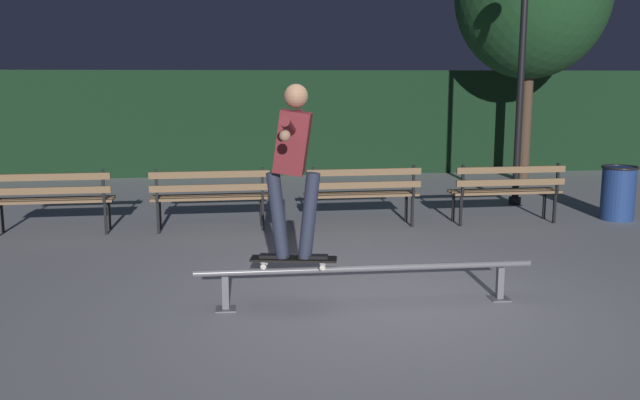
{
  "coord_description": "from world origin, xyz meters",
  "views": [
    {
      "loc": [
        -1.13,
        -6.02,
        2.06
      ],
      "look_at": [
        -0.33,
        0.82,
        0.85
      ],
      "focal_mm": 38.74,
      "sensor_mm": 36.0,
      "label": 1
    }
  ],
  "objects_px": {
    "grind_rail": "(366,273)",
    "park_bench_rightmost": "(507,187)",
    "skateboarder": "(293,157)",
    "lamp_post_right": "(522,52)",
    "park_bench_left_center": "(210,192)",
    "trash_can": "(618,192)",
    "park_bench_right_center": "(362,190)",
    "skateboard": "(294,260)",
    "park_bench_leftmost": "(50,195)"
  },
  "relations": [
    {
      "from": "park_bench_rightmost",
      "to": "skateboard",
      "type": "bearing_deg",
      "value": -134.92
    },
    {
      "from": "skateboard",
      "to": "park_bench_rightmost",
      "type": "distance_m",
      "value": 4.71
    },
    {
      "from": "park_bench_leftmost",
      "to": "grind_rail",
      "type": "bearing_deg",
      "value": -42.47
    },
    {
      "from": "park_bench_leftmost",
      "to": "lamp_post_right",
      "type": "bearing_deg",
      "value": 11.86
    },
    {
      "from": "park_bench_right_center",
      "to": "park_bench_rightmost",
      "type": "relative_size",
      "value": 1.0
    },
    {
      "from": "park_bench_left_center",
      "to": "park_bench_rightmost",
      "type": "relative_size",
      "value": 1.0
    },
    {
      "from": "trash_can",
      "to": "park_bench_rightmost",
      "type": "bearing_deg",
      "value": -176.76
    },
    {
      "from": "park_bench_rightmost",
      "to": "park_bench_right_center",
      "type": "bearing_deg",
      "value": 180.0
    },
    {
      "from": "grind_rail",
      "to": "lamp_post_right",
      "type": "relative_size",
      "value": 0.8
    },
    {
      "from": "grind_rail",
      "to": "park_bench_rightmost",
      "type": "distance_m",
      "value": 4.27
    },
    {
      "from": "park_bench_left_center",
      "to": "park_bench_right_center",
      "type": "distance_m",
      "value": 2.1
    },
    {
      "from": "skateboard",
      "to": "lamp_post_right",
      "type": "distance_m",
      "value": 6.62
    },
    {
      "from": "grind_rail",
      "to": "lamp_post_right",
      "type": "height_order",
      "value": "lamp_post_right"
    },
    {
      "from": "grind_rail",
      "to": "skateboard",
      "type": "xyz_separation_m",
      "value": [
        -0.67,
        -0.0,
        0.15
      ]
    },
    {
      "from": "skateboard",
      "to": "skateboarder",
      "type": "height_order",
      "value": "skateboarder"
    },
    {
      "from": "trash_can",
      "to": "skateboard",
      "type": "bearing_deg",
      "value": -145.95
    },
    {
      "from": "park_bench_rightmost",
      "to": "trash_can",
      "type": "xyz_separation_m",
      "value": [
        1.76,
        0.1,
        -0.12
      ]
    },
    {
      "from": "park_bench_right_center",
      "to": "park_bench_rightmost",
      "type": "xyz_separation_m",
      "value": [
        2.1,
        0.0,
        0.0
      ]
    },
    {
      "from": "skateboarder",
      "to": "park_bench_leftmost",
      "type": "relative_size",
      "value": 0.97
    },
    {
      "from": "skateboard",
      "to": "park_bench_leftmost",
      "type": "bearing_deg",
      "value": 131.75
    },
    {
      "from": "skateboard",
      "to": "park_bench_left_center",
      "type": "relative_size",
      "value": 0.5
    },
    {
      "from": "skateboarder",
      "to": "park_bench_left_center",
      "type": "height_order",
      "value": "skateboarder"
    },
    {
      "from": "grind_rail",
      "to": "park_bench_rightmost",
      "type": "relative_size",
      "value": 1.95
    },
    {
      "from": "grind_rail",
      "to": "park_bench_leftmost",
      "type": "xyz_separation_m",
      "value": [
        -3.64,
        3.33,
        0.24
      ]
    },
    {
      "from": "grind_rail",
      "to": "park_bench_right_center",
      "type": "distance_m",
      "value": 3.39
    },
    {
      "from": "park_bench_leftmost",
      "to": "park_bench_rightmost",
      "type": "xyz_separation_m",
      "value": [
        6.3,
        0.0,
        0.0
      ]
    },
    {
      "from": "park_bench_right_center",
      "to": "park_bench_rightmost",
      "type": "distance_m",
      "value": 2.1
    },
    {
      "from": "skateboard",
      "to": "lamp_post_right",
      "type": "xyz_separation_m",
      "value": [
        4.07,
        4.81,
        2.03
      ]
    },
    {
      "from": "lamp_post_right",
      "to": "park_bench_right_center",
      "type": "bearing_deg",
      "value": -152.53
    },
    {
      "from": "lamp_post_right",
      "to": "trash_can",
      "type": "relative_size",
      "value": 4.88
    },
    {
      "from": "grind_rail",
      "to": "trash_can",
      "type": "xyz_separation_m",
      "value": [
        4.41,
        3.43,
        0.11
      ]
    },
    {
      "from": "park_bench_leftmost",
      "to": "park_bench_left_center",
      "type": "xyz_separation_m",
      "value": [
        2.1,
        0.0,
        0.0
      ]
    },
    {
      "from": "skateboarder",
      "to": "lamp_post_right",
      "type": "relative_size",
      "value": 0.4
    },
    {
      "from": "park_bench_right_center",
      "to": "trash_can",
      "type": "bearing_deg",
      "value": 1.48
    },
    {
      "from": "skateboarder",
      "to": "park_bench_right_center",
      "type": "xyz_separation_m",
      "value": [
        1.22,
        3.33,
        -0.85
      ]
    },
    {
      "from": "park_bench_right_center",
      "to": "lamp_post_right",
      "type": "relative_size",
      "value": 0.41
    },
    {
      "from": "lamp_post_right",
      "to": "trash_can",
      "type": "height_order",
      "value": "lamp_post_right"
    },
    {
      "from": "skateboard",
      "to": "park_bench_right_center",
      "type": "distance_m",
      "value": 3.55
    },
    {
      "from": "skateboard",
      "to": "park_bench_right_center",
      "type": "relative_size",
      "value": 0.5
    },
    {
      "from": "park_bench_left_center",
      "to": "park_bench_rightmost",
      "type": "height_order",
      "value": "same"
    },
    {
      "from": "skateboarder",
      "to": "trash_can",
      "type": "height_order",
      "value": "skateboarder"
    },
    {
      "from": "park_bench_leftmost",
      "to": "trash_can",
      "type": "distance_m",
      "value": 8.05
    },
    {
      "from": "grind_rail",
      "to": "skateboarder",
      "type": "relative_size",
      "value": 2.01
    },
    {
      "from": "park_bench_left_center",
      "to": "trash_can",
      "type": "relative_size",
      "value": 2.01
    },
    {
      "from": "skateboarder",
      "to": "trash_can",
      "type": "bearing_deg",
      "value": 34.07
    },
    {
      "from": "skateboard",
      "to": "park_bench_left_center",
      "type": "bearing_deg",
      "value": 104.71
    },
    {
      "from": "park_bench_left_center",
      "to": "lamp_post_right",
      "type": "relative_size",
      "value": 0.41
    },
    {
      "from": "park_bench_left_center",
      "to": "park_bench_right_center",
      "type": "bearing_deg",
      "value": 0.0
    },
    {
      "from": "skateboarder",
      "to": "park_bench_right_center",
      "type": "bearing_deg",
      "value": 69.88
    },
    {
      "from": "grind_rail",
      "to": "park_bench_left_center",
      "type": "height_order",
      "value": "park_bench_left_center"
    }
  ]
}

